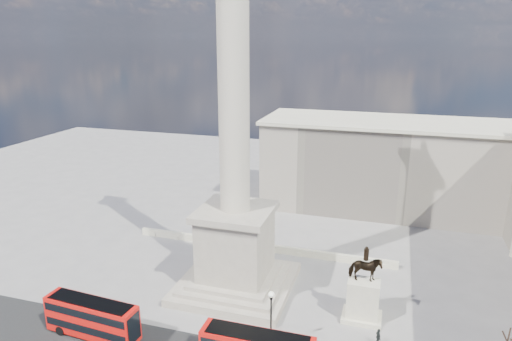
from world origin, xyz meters
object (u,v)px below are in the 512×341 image
at_px(victorian_lamp, 271,316).
at_px(pedestrian_crossing, 378,337).
at_px(red_bus_a, 93,318).
at_px(nelsons_column, 235,192).
at_px(equestrian_statue, 363,294).

height_order(victorian_lamp, pedestrian_crossing, victorian_lamp).
bearing_deg(red_bus_a, victorian_lamp, 14.13).
relative_size(red_bus_a, victorian_lamp, 1.58).
bearing_deg(pedestrian_crossing, victorian_lamp, 88.90).
xyz_separation_m(nelsons_column, equestrian_statue, (16.02, -2.36, -9.72)).
relative_size(red_bus_a, equestrian_statue, 1.18).
bearing_deg(victorian_lamp, red_bus_a, -169.72).
bearing_deg(pedestrian_crossing, equestrian_statue, 3.28).
bearing_deg(nelsons_column, red_bus_a, -128.80).
bearing_deg(nelsons_column, victorian_lamp, -54.82).
bearing_deg(equestrian_statue, red_bus_a, -156.87).
height_order(equestrian_statue, pedestrian_crossing, equestrian_statue).
relative_size(nelsons_column, victorian_lamp, 7.33).
bearing_deg(pedestrian_crossing, nelsons_column, 47.64).
xyz_separation_m(victorian_lamp, pedestrian_crossing, (10.52, 4.15, -3.07)).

